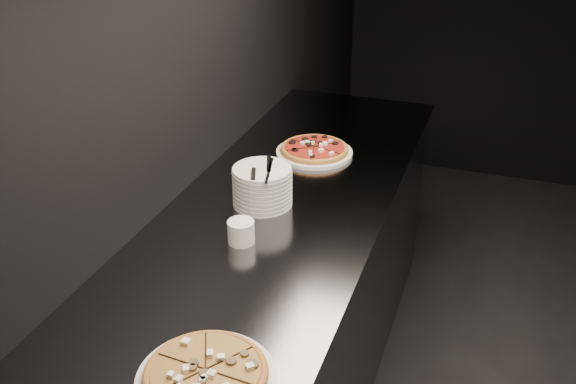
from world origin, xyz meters
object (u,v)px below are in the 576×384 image
(cutlery, at_px, (262,170))
(pizza_mushroom, at_px, (206,375))
(plate_stack, at_px, (262,186))
(pizza_tomato, at_px, (314,150))
(ramekin, at_px, (241,231))
(counter, at_px, (280,310))

(cutlery, bearing_deg, pizza_mushroom, -98.08)
(pizza_mushroom, height_order, plate_stack, plate_stack)
(pizza_tomato, distance_m, cutlery, 0.50)
(pizza_mushroom, relative_size, ramekin, 3.85)
(ramekin, bearing_deg, counter, 83.55)
(plate_stack, distance_m, ramekin, 0.26)
(counter, bearing_deg, pizza_tomato, 91.59)
(counter, xyz_separation_m, plate_stack, (-0.06, -0.01, 0.53))
(counter, distance_m, pizza_mushroom, 0.99)
(pizza_mushroom, bearing_deg, plate_stack, 102.76)
(pizza_mushroom, bearing_deg, pizza_tomato, 96.36)
(plate_stack, relative_size, ramekin, 2.40)
(pizza_tomato, bearing_deg, cutlery, -94.49)
(counter, relative_size, ramekin, 28.55)
(pizza_mushroom, height_order, ramekin, ramekin)
(pizza_mushroom, xyz_separation_m, plate_stack, (-0.19, 0.85, 0.05))
(pizza_mushroom, xyz_separation_m, cutlery, (-0.18, 0.83, 0.12))
(ramekin, bearing_deg, pizza_tomato, 88.64)
(ramekin, bearing_deg, plate_stack, 96.37)
(cutlery, bearing_deg, plate_stack, 97.09)
(pizza_mushroom, relative_size, cutlery, 1.50)
(counter, distance_m, plate_stack, 0.53)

